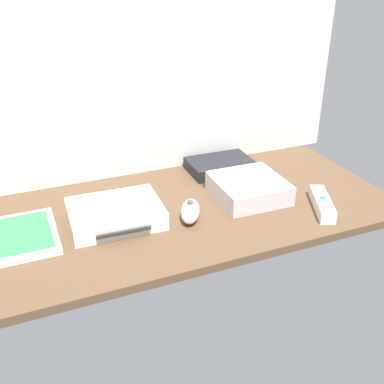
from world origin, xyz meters
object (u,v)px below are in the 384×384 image
object	(u,v)px
game_console	(116,215)
remote_nunchuk	(190,211)
network_router	(220,165)
remote_wand	(322,204)
game_case	(25,235)
mini_computer	(249,188)

from	to	relation	value
game_console	remote_nunchuk	size ratio (longest dim) A/B	1.98
network_router	remote_wand	size ratio (longest dim) A/B	1.22
game_case	remote_wand	size ratio (longest dim) A/B	1.27
remote_nunchuk	game_case	bearing A→B (deg)	-163.56
game_console	remote_wand	distance (cm)	49.76
remote_nunchuk	mini_computer	bearing A→B (deg)	39.09
game_console	mini_computer	distance (cm)	34.51
mini_computer	game_console	bearing A→B (deg)	179.09
remote_wand	game_case	bearing A→B (deg)	-166.84
remote_wand	remote_nunchuk	size ratio (longest dim) A/B	1.37
game_console	game_case	xyz separation A→B (cm)	(-20.24, 1.26, -1.44)
game_console	network_router	world-z (taller)	game_console
remote_nunchuk	network_router	bearing A→B (deg)	75.78
remote_wand	remote_nunchuk	xyz separation A→B (cm)	(-31.45, 8.24, 0.53)
game_console	remote_nunchuk	xyz separation A→B (cm)	(16.57, -4.79, -0.16)
network_router	remote_wand	bearing A→B (deg)	-65.00
game_console	remote_nunchuk	bearing A→B (deg)	-13.94
game_case	remote_nunchuk	distance (cm)	37.33
network_router	remote_wand	distance (cm)	32.74
mini_computer	network_router	distance (cm)	17.48
mini_computer	network_router	bearing A→B (deg)	89.12
game_console	remote_wand	size ratio (longest dim) A/B	1.45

